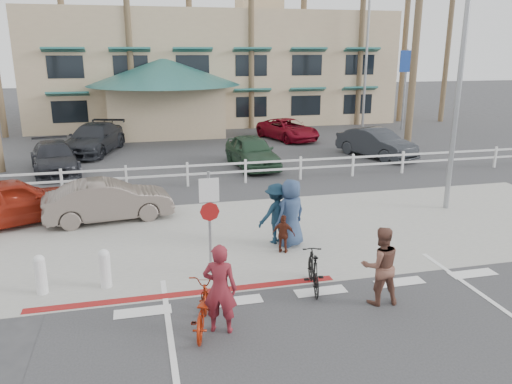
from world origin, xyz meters
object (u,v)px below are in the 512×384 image
object	(u,v)px
bike_red	(202,308)
bike_black	(313,270)
car_white_sedan	(109,200)
car_red_compact	(12,201)
sign_post	(210,218)

from	to	relation	value
bike_red	bike_black	size ratio (longest dim) A/B	1.11
bike_red	car_white_sedan	world-z (taller)	car_white_sedan
bike_black	car_red_compact	world-z (taller)	car_red_compact
sign_post	bike_black	distance (m)	2.78
car_red_compact	bike_red	bearing A→B (deg)	-170.33
bike_red	sign_post	bearing A→B (deg)	-89.04
sign_post	bike_red	distance (m)	2.76
sign_post	bike_red	bearing A→B (deg)	-102.30
sign_post	bike_black	bearing A→B (deg)	-32.97
bike_black	car_white_sedan	distance (m)	7.80
sign_post	bike_black	xyz separation A→B (m)	(2.18, -1.41, -0.99)
bike_black	car_white_sedan	xyz separation A→B (m)	(-4.79, 6.16, 0.20)
sign_post	car_white_sedan	bearing A→B (deg)	118.83
sign_post	bike_black	size ratio (longest dim) A/B	1.87
sign_post	car_white_sedan	size ratio (longest dim) A/B	0.72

